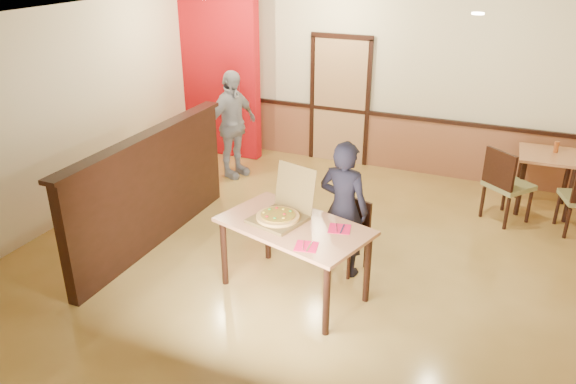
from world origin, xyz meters
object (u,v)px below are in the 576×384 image
passerby (232,125)px  diner (343,209)px  pizza_box (281,214)px  diner_chair (349,232)px  main_table (294,234)px  condiment (556,147)px  side_chair_left (505,182)px  side_table (547,166)px

passerby → diner: bearing=-112.0°
passerby → pizza_box: bearing=-125.1°
diner_chair → main_table: bearing=-98.7°
pizza_box → condiment: size_ratio=4.46×
diner_chair → passerby: bearing=161.1°
side_chair_left → passerby: passerby is taller
main_table → diner_chair: 0.88m
main_table → side_table: 4.10m
diner_chair → condiment: (2.13, 2.65, 0.46)m
main_table → pizza_box: bearing=178.5°
condiment → diner: bearing=-127.9°
diner_chair → pizza_box: 0.99m
passerby → condiment: size_ratio=10.88×
main_table → passerby: size_ratio=1.01×
pizza_box → side_chair_left: bearing=66.6°
diner_chair → side_chair_left: 2.49m
diner → pizza_box: 0.76m
main_table → condiment: 4.23m
side_table → diner_chair: bearing=-128.9°
diner_chair → pizza_box: size_ratio=1.18×
diner → condiment: size_ratio=10.11×
condiment → side_table: bearing=-124.6°
main_table → pizza_box: size_ratio=2.47×
passerby → condiment: (4.70, 0.71, 0.06)m
main_table → diner: bearing=77.7°
diner_chair → pizza_box: pizza_box is taller
side_table → diner: 3.41m
diner → main_table: bearing=67.6°
main_table → condiment: condiment is taller
diner → passerby: 3.27m
side_chair_left → pizza_box: (-2.11, -2.63, 0.33)m
diner_chair → diner: bearing=-89.0°
main_table → condiment: size_ratio=11.01×
diner_chair → side_table: size_ratio=0.99×
condiment → side_chair_left: bearing=-128.6°
diner → passerby: (-2.53, 2.07, 0.06)m
diner_chair → side_table: bearing=69.3°
side_chair_left → passerby: size_ratio=0.61×
side_chair_left → condiment: side_chair_left is taller
side_chair_left → pizza_box: bearing=89.7°
side_chair_left → side_table: size_ratio=1.24×
main_table → side_table: size_ratio=2.07×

